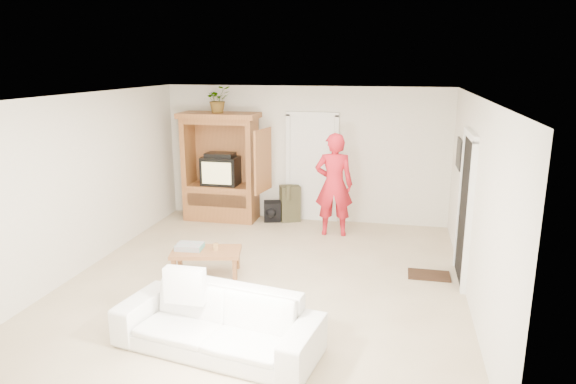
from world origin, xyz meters
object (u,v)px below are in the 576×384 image
(sofa, at_px, (218,322))
(coffee_table, at_px, (206,253))
(man, at_px, (334,185))
(armoire, at_px, (222,174))

(sofa, distance_m, coffee_table, 2.08)
(man, bearing_deg, armoire, -18.18)
(man, distance_m, coffee_table, 2.77)
(armoire, height_order, sofa, armoire)
(sofa, relative_size, coffee_table, 2.03)
(armoire, distance_m, man, 2.32)
(armoire, bearing_deg, man, -12.50)
(armoire, xyz_separation_m, man, (2.26, -0.50, 0.02))
(sofa, bearing_deg, man, 89.99)
(coffee_table, bearing_deg, man, 41.73)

